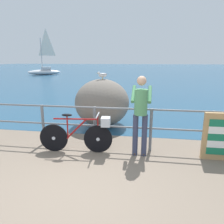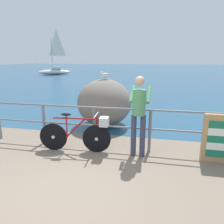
% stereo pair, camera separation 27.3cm
% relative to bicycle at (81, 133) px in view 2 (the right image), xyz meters
% --- Properties ---
extents(ground_plane, '(120.00, 120.00, 0.10)m').
position_rel_bicycle_xyz_m(ground_plane, '(0.23, 18.57, -0.51)').
color(ground_plane, '#756656').
extents(sea_surface, '(120.00, 90.00, 0.01)m').
position_rel_bicycle_xyz_m(sea_surface, '(0.23, 46.18, -0.46)').
color(sea_surface, navy).
rests_on(sea_surface, ground_plane).
extents(promenade_railing, '(8.11, 0.07, 1.02)m').
position_rel_bicycle_xyz_m(promenade_railing, '(0.23, 0.34, 0.17)').
color(promenade_railing, slate).
rests_on(promenade_railing, ground_plane).
extents(bicycle, '(1.70, 0.48, 0.92)m').
position_rel_bicycle_xyz_m(bicycle, '(0.00, 0.00, 0.00)').
color(bicycle, black).
rests_on(bicycle, ground_plane).
extents(person_at_railing, '(0.45, 0.64, 1.78)m').
position_rel_bicycle_xyz_m(person_at_railing, '(1.32, 0.06, 0.53)').
color(person_at_railing, '#333851').
rests_on(person_at_railing, ground_plane).
extents(folded_deckchair_stack, '(0.84, 0.10, 1.04)m').
position_rel_bicycle_xyz_m(folded_deckchair_stack, '(3.07, 0.08, 0.06)').
color(folded_deckchair_stack, tan).
rests_on(folded_deckchair_stack, ground_plane).
extents(breakwater_boulder_main, '(1.74, 1.73, 1.51)m').
position_rel_bicycle_xyz_m(breakwater_boulder_main, '(0.05, 2.08, 0.29)').
color(breakwater_boulder_main, slate).
rests_on(breakwater_boulder_main, ground).
extents(seagull, '(0.33, 0.22, 0.23)m').
position_rel_bicycle_xyz_m(seagull, '(0.08, 2.05, 1.19)').
color(seagull, gold).
rests_on(seagull, breakwater_boulder_main).
extents(sailboat, '(4.54, 3.02, 6.16)m').
position_rel_bicycle_xyz_m(sailboat, '(-12.43, 23.43, 0.24)').
color(sailboat, white).
rests_on(sailboat, sea_surface).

